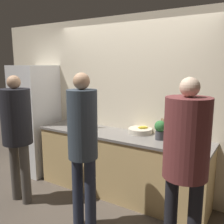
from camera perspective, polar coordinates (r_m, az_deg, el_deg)
The scene contains 12 objects.
ground_plane at distance 3.68m, azimuth -1.24°, elevation -20.27°, with size 14.00×14.00×0.00m, color #4C4238.
wall_back at distance 3.77m, azimuth 4.16°, elevation 1.64°, with size 5.20×0.06×2.60m.
counter at distance 3.74m, azimuth 1.76°, elevation -11.77°, with size 2.58×0.64×0.92m.
refrigerator at distance 4.60m, azimuth -16.97°, elevation -1.66°, with size 0.62×0.69×1.89m.
person_left at distance 3.59m, azimuth -20.90°, elevation -3.09°, with size 0.40×0.40×1.76m.
person_center at distance 2.79m, azimuth -6.69°, elevation -6.42°, with size 0.33×0.33×1.82m.
person_right at distance 2.43m, azimuth 16.57°, elevation -8.54°, with size 0.42×0.42×1.79m.
fruit_bowl at distance 3.62m, azimuth 6.47°, elevation -4.27°, with size 0.34×0.34×0.11m.
utensil_crock at distance 3.51m, azimuth 11.42°, elevation -4.26°, with size 0.11×0.11×0.25m.
bottle_clear at distance 3.90m, azimuth -3.88°, elevation -2.22°, with size 0.07×0.07×0.25m.
cup_blue at distance 4.22m, azimuth -7.38°, elevation -2.02°, with size 0.07×0.07×0.09m.
potted_plant at distance 3.34m, azimuth 10.94°, elevation -3.89°, with size 0.15×0.15×0.25m.
Camera 1 is at (1.72, -2.64, 1.89)m, focal length 40.00 mm.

